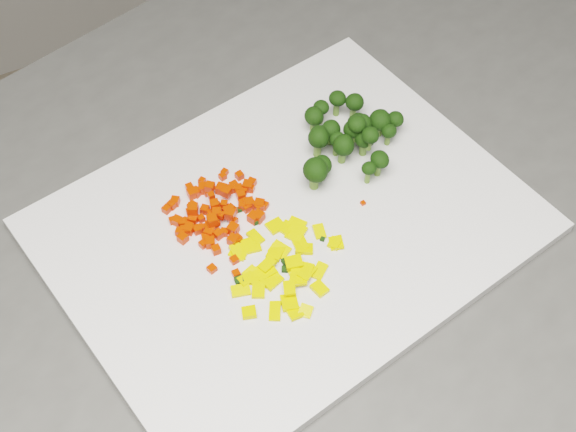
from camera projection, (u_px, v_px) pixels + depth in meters
name	position (u px, v px, depth m)	size (l,w,h in m)	color
counter_block	(303.00, 381.00, 1.21)	(1.09, 0.76, 0.90)	#474745
cutting_board	(288.00, 225.00, 0.82)	(0.46, 0.36, 0.01)	silver
carrot_pile	(214.00, 203.00, 0.82)	(0.10, 0.10, 0.03)	red
pepper_pile	(291.00, 269.00, 0.77)	(0.12, 0.12, 0.02)	yellow
broccoli_pile	(348.00, 135.00, 0.85)	(0.12, 0.12, 0.06)	black
carrot_cube_0	(216.00, 204.00, 0.82)	(0.01, 0.01, 0.01)	red
carrot_cube_1	(175.00, 201.00, 0.83)	(0.01, 0.01, 0.01)	red
carrot_cube_2	(239.00, 189.00, 0.84)	(0.01, 0.01, 0.01)	red
carrot_cube_3	(210.00, 243.00, 0.80)	(0.01, 0.01, 0.01)	red
carrot_cube_4	(209.00, 226.00, 0.81)	(0.01, 0.01, 0.01)	red
carrot_cube_5	(225.00, 172.00, 0.85)	(0.01, 0.01, 0.01)	red
carrot_cube_6	(209.00, 232.00, 0.80)	(0.01, 0.01, 0.01)	red
carrot_cube_7	(205.00, 238.00, 0.80)	(0.01, 0.01, 0.01)	red
carrot_cube_8	(246.00, 204.00, 0.83)	(0.01, 0.01, 0.01)	red
carrot_cube_9	(177.00, 221.00, 0.81)	(0.01, 0.01, 0.01)	red
carrot_cube_10	(221.00, 189.00, 0.84)	(0.01, 0.01, 0.01)	red
carrot_cube_11	(186.00, 221.00, 0.82)	(0.01, 0.01, 0.01)	red
carrot_cube_12	(243.00, 206.00, 0.83)	(0.01, 0.01, 0.01)	red
carrot_cube_13	(197.00, 192.00, 0.84)	(0.01, 0.01, 0.01)	red
carrot_cube_14	(251.00, 189.00, 0.84)	(0.01, 0.01, 0.01)	red
carrot_cube_15	(192.00, 209.00, 0.82)	(0.01, 0.01, 0.01)	red
carrot_cube_16	(218.00, 234.00, 0.80)	(0.01, 0.01, 0.01)	red
carrot_cube_17	(193.00, 219.00, 0.81)	(0.01, 0.01, 0.01)	red
carrot_cube_18	(183.00, 238.00, 0.80)	(0.01, 0.01, 0.01)	red
carrot_cube_19	(202.00, 181.00, 0.85)	(0.01, 0.01, 0.01)	red
carrot_cube_20	(234.00, 186.00, 0.84)	(0.01, 0.01, 0.01)	red
carrot_cube_21	(216.00, 223.00, 0.81)	(0.01, 0.01, 0.01)	red
carrot_cube_22	(205.00, 210.00, 0.82)	(0.01, 0.01, 0.01)	red
carrot_cube_23	(198.00, 230.00, 0.81)	(0.01, 0.01, 0.01)	red
carrot_cube_24	(180.00, 232.00, 0.81)	(0.01, 0.01, 0.01)	red
carrot_cube_25	(210.00, 187.00, 0.83)	(0.01, 0.01, 0.01)	red
carrot_cube_26	(241.00, 195.00, 0.83)	(0.01, 0.01, 0.01)	red
carrot_cube_27	(231.00, 209.00, 0.81)	(0.01, 0.01, 0.01)	red
carrot_cube_28	(231.00, 211.00, 0.82)	(0.01, 0.01, 0.01)	red
carrot_cube_29	(172.00, 205.00, 0.83)	(0.01, 0.01, 0.01)	red
carrot_cube_30	(250.00, 204.00, 0.83)	(0.01, 0.01, 0.01)	red
carrot_cube_31	(232.00, 189.00, 0.84)	(0.01, 0.01, 0.01)	red
carrot_cube_32	(212.00, 220.00, 0.80)	(0.01, 0.01, 0.01)	red
carrot_cube_33	(203.00, 188.00, 0.84)	(0.01, 0.01, 0.01)	red
carrot_cube_34	(259.00, 207.00, 0.82)	(0.01, 0.01, 0.01)	red
carrot_cube_35	(252.00, 183.00, 0.84)	(0.01, 0.01, 0.01)	red
carrot_cube_36	(225.00, 232.00, 0.81)	(0.01, 0.01, 0.01)	red
carrot_cube_37	(201.00, 219.00, 0.82)	(0.01, 0.01, 0.01)	red
carrot_cube_38	(230.00, 216.00, 0.82)	(0.01, 0.01, 0.01)	red
carrot_cube_39	(234.00, 221.00, 0.81)	(0.01, 0.01, 0.01)	red
carrot_cube_40	(230.00, 214.00, 0.81)	(0.01, 0.01, 0.01)	red
carrot_cube_41	(224.00, 204.00, 0.82)	(0.01, 0.01, 0.01)	red
carrot_cube_42	(259.00, 205.00, 0.83)	(0.01, 0.01, 0.01)	red
carrot_cube_43	(210.00, 238.00, 0.80)	(0.01, 0.01, 0.01)	red
carrot_cube_44	(244.00, 190.00, 0.84)	(0.01, 0.01, 0.01)	red
carrot_cube_45	(217.00, 213.00, 0.81)	(0.01, 0.01, 0.01)	red
carrot_cube_46	(189.00, 229.00, 0.81)	(0.01, 0.01, 0.01)	red
carrot_cube_47	(238.00, 239.00, 0.80)	(0.01, 0.01, 0.01)	red
carrot_cube_48	(233.00, 240.00, 0.80)	(0.01, 0.01, 0.01)	red
carrot_cube_49	(225.00, 208.00, 0.82)	(0.01, 0.01, 0.01)	red
carrot_cube_50	(210.00, 187.00, 0.84)	(0.01, 0.01, 0.01)	red
carrot_cube_51	(223.00, 176.00, 0.85)	(0.01, 0.01, 0.01)	red
carrot_cube_52	(172.00, 220.00, 0.82)	(0.01, 0.01, 0.01)	red
carrot_cube_53	(228.00, 211.00, 0.81)	(0.01, 0.01, 0.01)	red
carrot_cube_54	(249.00, 203.00, 0.83)	(0.01, 0.01, 0.01)	red
carrot_cube_55	(216.00, 250.00, 0.79)	(0.01, 0.01, 0.01)	red
carrot_cube_56	(239.00, 176.00, 0.85)	(0.01, 0.01, 0.01)	red
carrot_cube_57	(203.00, 244.00, 0.80)	(0.01, 0.01, 0.01)	red
carrot_cube_58	(233.00, 229.00, 0.81)	(0.01, 0.01, 0.01)	red
carrot_cube_59	(193.00, 206.00, 0.82)	(0.01, 0.01, 0.01)	red
carrot_cube_60	(211.00, 213.00, 0.82)	(0.01, 0.01, 0.01)	red
carrot_cube_61	(203.00, 227.00, 0.81)	(0.01, 0.01, 0.01)	red
carrot_cube_62	(189.00, 226.00, 0.81)	(0.01, 0.01, 0.01)	red
carrot_cube_63	(193.00, 209.00, 0.81)	(0.01, 0.01, 0.01)	red
carrot_cube_64	(215.00, 204.00, 0.82)	(0.01, 0.01, 0.01)	red
carrot_cube_65	(247.00, 207.00, 0.82)	(0.01, 0.01, 0.01)	red
carrot_cube_66	(248.00, 186.00, 0.84)	(0.01, 0.01, 0.01)	red
carrot_cube_67	(192.00, 193.00, 0.83)	(0.01, 0.01, 0.01)	red
carrot_cube_68	(211.00, 196.00, 0.82)	(0.01, 0.01, 0.01)	red
carrot_cube_69	(259.00, 217.00, 0.82)	(0.01, 0.01, 0.01)	red
carrot_cube_70	(207.00, 192.00, 0.84)	(0.01, 0.01, 0.01)	red
carrot_cube_71	(183.00, 223.00, 0.81)	(0.01, 0.01, 0.01)	red
carrot_cube_72	(190.00, 187.00, 0.84)	(0.01, 0.01, 0.01)	red
carrot_cube_73	(185.00, 231.00, 0.81)	(0.01, 0.01, 0.01)	red
carrot_cube_74	(190.00, 212.00, 0.82)	(0.01, 0.01, 0.01)	red
carrot_cube_75	(254.00, 218.00, 0.82)	(0.01, 0.01, 0.01)	red
carrot_cube_76	(243.00, 204.00, 0.83)	(0.01, 0.01, 0.01)	red
carrot_cube_77	(166.00, 209.00, 0.82)	(0.01, 0.01, 0.01)	red
carrot_cube_78	(226.00, 192.00, 0.83)	(0.01, 0.01, 0.01)	red
carrot_cube_79	(235.00, 230.00, 0.81)	(0.01, 0.01, 0.01)	red
carrot_cube_80	(221.00, 215.00, 0.81)	(0.01, 0.01, 0.01)	red
pepper_chunk_0	(260.00, 272.00, 0.78)	(0.02, 0.01, 0.00)	yellow
pepper_chunk_1	(270.00, 279.00, 0.77)	(0.01, 0.02, 0.00)	yellow
pepper_chunk_2	(296.00, 233.00, 0.81)	(0.02, 0.02, 0.00)	yellow
pepper_chunk_3	(307.00, 272.00, 0.77)	(0.02, 0.01, 0.00)	yellow
pepper_chunk_4	(306.00, 311.00, 0.75)	(0.01, 0.01, 0.00)	yellow
pepper_chunk_5	(319.00, 232.00, 0.81)	(0.02, 0.01, 0.00)	yellow
pepper_chunk_6	(300.00, 243.00, 0.80)	(0.01, 0.02, 0.00)	yellow
pepper_chunk_7	(296.00, 225.00, 0.81)	(0.02, 0.02, 0.00)	yellow
pepper_chunk_8	(266.00, 272.00, 0.78)	(0.02, 0.02, 0.00)	yellow
pepper_chunk_9	(295.00, 271.00, 0.78)	(0.01, 0.01, 0.00)	yellow
pepper_chunk_10	(289.00, 288.00, 0.76)	(0.02, 0.01, 0.00)	yellow
pepper_chunk_11	(267.00, 265.00, 0.78)	(0.02, 0.01, 0.00)	yellow
pepper_chunk_12	(304.00, 249.00, 0.80)	(0.01, 0.02, 0.00)	yellow
pepper_chunk_13	(251.00, 245.00, 0.80)	(0.02, 0.02, 0.00)	yellow
pepper_chunk_14	(247.00, 279.00, 0.77)	(0.02, 0.01, 0.00)	yellow
pepper_chunk_15	(295.00, 313.00, 0.75)	(0.01, 0.01, 0.00)	yellow
pepper_chunk_16	(276.00, 226.00, 0.81)	(0.02, 0.02, 0.00)	yellow
pepper_chunk_17	(237.00, 253.00, 0.79)	(0.02, 0.01, 0.00)	yellow
pepper_chunk_18	(297.00, 276.00, 0.77)	(0.01, 0.02, 0.00)	yellow
pepper_chunk_19	(299.00, 279.00, 0.77)	(0.01, 0.01, 0.00)	yellow
pepper_chunk_20	(319.00, 271.00, 0.78)	(0.02, 0.01, 0.00)	yellow
pepper_chunk_21	(287.00, 228.00, 0.81)	(0.01, 0.02, 0.00)	yellow
pepper_chunk_22	(276.00, 252.00, 0.79)	(0.02, 0.01, 0.00)	yellow
pepper_chunk_23	(241.00, 291.00, 0.77)	(0.02, 0.01, 0.00)	yellow
pepper_chunk_24	(270.00, 276.00, 0.78)	(0.02, 0.01, 0.00)	yellow
pepper_chunk_25	(335.00, 243.00, 0.80)	(0.01, 0.01, 0.00)	yellow
pepper_chunk_26	(251.00, 273.00, 0.78)	(0.01, 0.01, 0.00)	yellow
pepper_chunk_27	(336.00, 243.00, 0.80)	(0.01, 0.02, 0.00)	yellow
pepper_chunk_28	(256.00, 237.00, 0.80)	(0.02, 0.01, 0.00)	yellow
pepper_chunk_29	(280.00, 250.00, 0.80)	(0.02, 0.02, 0.00)	yellow
pepper_chunk_30	(275.00, 311.00, 0.75)	(0.02, 0.01, 0.00)	yellow
pepper_chunk_31	(301.00, 273.00, 0.78)	(0.02, 0.01, 0.00)	yellow
pepper_chunk_32	(294.00, 262.00, 0.78)	(0.02, 0.01, 0.01)	yellow
pepper_chunk_33	(258.00, 290.00, 0.77)	(0.01, 0.02, 0.00)	yellow
pepper_chunk_34	(249.00, 312.00, 0.75)	(0.01, 0.01, 0.00)	yellow
pepper_chunk_35	(271.00, 280.00, 0.77)	(0.02, 0.02, 0.00)	yellow
pepper_chunk_36	(289.00, 303.00, 0.76)	(0.02, 0.02, 0.00)	yellow
pepper_chunk_37	(259.00, 278.00, 0.78)	(0.02, 0.02, 0.00)	yellow
pepper_chunk_38	(306.00, 271.00, 0.78)	(0.01, 0.02, 0.00)	yellow
pepper_chunk_39	(320.00, 289.00, 0.77)	(0.02, 0.01, 0.00)	yellow
pepper_chunk_40	(239.00, 252.00, 0.79)	(0.02, 0.02, 0.00)	yellow
broccoli_floret_0	(342.00, 150.00, 0.85)	(0.03, 0.03, 0.03)	black
broccoli_floret_1	(336.00, 145.00, 0.86)	(0.02, 0.02, 0.03)	black
broccoli_floret_2	(368.00, 173.00, 0.84)	(0.02, 0.02, 0.03)	black
broccoli_floret_3	(378.00, 165.00, 0.84)	(0.03, 0.03, 0.03)	black
broccoli_floret_4	(394.00, 124.00, 0.88)	(0.02, 0.02, 0.03)	black
broccoli_floret_5	(388.00, 136.00, 0.87)	(0.02, 0.02, 0.03)	black
broccoli_floret_6	(337.00, 104.00, 0.90)	(0.03, 0.03, 0.03)	black
broccoli_floret_7	(364.00, 143.00, 0.86)	(0.03, 0.03, 0.03)	black
broccoli_floret_8	(356.00, 130.00, 0.85)	(0.03, 0.03, 0.03)	black
broccoli_floret_9	(319.00, 140.00, 0.86)	(0.03, 0.03, 0.03)	black
broccoli_floret_10	(369.00, 140.00, 0.85)	(0.02, 0.02, 0.03)	black
broccoli_floret_11	(320.00, 113.00, 0.89)	(0.02, 0.02, 0.03)	black
broccoli_floret_12	(361.00, 129.00, 0.87)	(0.03, 0.03, 0.03)	black
broccoli_floret_13	(358.00, 127.00, 0.88)	(0.03, 0.03, 0.03)	black
broccoli_floret_14	(330.00, 134.00, 0.87)	(0.03, 0.03, 0.03)	black
broccoli_floret_15	(318.00, 144.00, 0.86)	(0.03, 0.03, 0.04)	black
broccoli_floret_16	(314.00, 175.00, 0.83)	(0.04, 0.04, 0.04)	black
broccoli_floret_17	(313.00, 120.00, 0.88)	(0.03, 0.03, 0.03)	black
broccoli_floret_18	(322.00, 168.00, 0.85)	(0.03, 0.03, 0.02)	black
broccoli_floret_19	(354.00, 107.00, 0.89)	(0.03, 0.03, 0.03)	black
broccoli_floret_20	(356.00, 127.00, 0.86)	(0.03, 0.03, 0.03)	black
broccoli_floret_21	(379.00, 124.00, 0.88)	(0.03, 0.03, 0.03)	black
broccoli_floret_22	(352.00, 133.00, 0.86)	(0.03, 0.03, 0.03)	black
stray_bit_0	(264.00, 205.00, 0.83)	(0.01, 0.01, 0.01)	red
stray_bit_1	(234.00, 260.00, 0.79)	(0.01, 0.01, 0.01)	red
stray_bit_2	(239.00, 210.00, 0.83)	(0.01, 0.01, 0.00)	black
stray_bit_3	(256.00, 221.00, 0.82)	(0.01, 0.01, 0.01)	black
stray_bit_4	(239.00, 281.00, 0.77)	(0.01, 0.01, 0.01)	black
stray_bit_5	(363.00, 203.00, 0.83)	(0.00, 0.00, 0.00)	red
stray_bit_6	(298.00, 232.00, 0.81)	(0.01, 0.01, 0.00)	red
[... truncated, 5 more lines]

